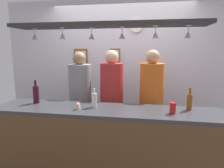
# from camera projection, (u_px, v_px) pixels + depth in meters

# --- Properties ---
(back_wall) EXTENTS (4.40, 0.06, 2.60)m
(back_wall) POSITION_uv_depth(u_px,v_px,m) (121.00, 72.00, 3.68)
(back_wall) COLOR silver
(back_wall) RESTS_ON ground_plane
(bar_counter) EXTENTS (2.70, 0.55, 1.02)m
(bar_counter) POSITION_uv_depth(u_px,v_px,m) (103.00, 141.00, 2.23)
(bar_counter) COLOR #38383D
(bar_counter) RESTS_ON ground_plane
(overhead_glass_rack) EXTENTS (2.20, 0.36, 0.04)m
(overhead_glass_rack) POSITION_uv_depth(u_px,v_px,m) (106.00, 25.00, 2.21)
(overhead_glass_rack) COLOR black
(hanging_wineglass_far_left) EXTENTS (0.07, 0.07, 0.13)m
(hanging_wineglass_far_left) POSITION_uv_depth(u_px,v_px,m) (35.00, 36.00, 2.40)
(hanging_wineglass_far_left) COLOR silver
(hanging_wineglass_far_left) RESTS_ON overhead_glass_rack
(hanging_wineglass_left) EXTENTS (0.07, 0.07, 0.13)m
(hanging_wineglass_left) POSITION_uv_depth(u_px,v_px,m) (62.00, 36.00, 2.28)
(hanging_wineglass_left) COLOR silver
(hanging_wineglass_left) RESTS_ON overhead_glass_rack
(hanging_wineglass_center_left) EXTENTS (0.07, 0.07, 0.13)m
(hanging_wineglass_center_left) POSITION_uv_depth(u_px,v_px,m) (92.00, 36.00, 2.30)
(hanging_wineglass_center_left) COLOR silver
(hanging_wineglass_center_left) RESTS_ON overhead_glass_rack
(hanging_wineglass_center) EXTENTS (0.07, 0.07, 0.13)m
(hanging_wineglass_center) POSITION_uv_depth(u_px,v_px,m) (122.00, 35.00, 2.20)
(hanging_wineglass_center) COLOR silver
(hanging_wineglass_center) RESTS_ON overhead_glass_rack
(hanging_wineglass_center_right) EXTENTS (0.07, 0.07, 0.13)m
(hanging_wineglass_center_right) POSITION_uv_depth(u_px,v_px,m) (155.00, 34.00, 2.11)
(hanging_wineglass_center_right) COLOR silver
(hanging_wineglass_center_right) RESTS_ON overhead_glass_rack
(hanging_wineglass_right) EXTENTS (0.07, 0.07, 0.13)m
(hanging_wineglass_right) POSITION_uv_depth(u_px,v_px,m) (188.00, 34.00, 2.07)
(hanging_wineglass_right) COLOR silver
(hanging_wineglass_right) RESTS_ON overhead_glass_rack
(person_left_grey_shirt) EXTENTS (0.34, 0.34, 1.67)m
(person_left_grey_shirt) POSITION_uv_depth(u_px,v_px,m) (80.00, 95.00, 3.03)
(person_left_grey_shirt) COLOR #2D334C
(person_left_grey_shirt) RESTS_ON ground_plane
(person_middle_red_shirt) EXTENTS (0.34, 0.34, 1.70)m
(person_middle_red_shirt) POSITION_uv_depth(u_px,v_px,m) (112.00, 96.00, 2.95)
(person_middle_red_shirt) COLOR #2D334C
(person_middle_red_shirt) RESTS_ON ground_plane
(person_right_orange_shirt) EXTENTS (0.34, 0.34, 1.70)m
(person_right_orange_shirt) POSITION_uv_depth(u_px,v_px,m) (151.00, 97.00, 2.85)
(person_right_orange_shirt) COLOR #2D334C
(person_right_orange_shirt) RESTS_ON ground_plane
(bottle_soda_clear) EXTENTS (0.06, 0.06, 0.23)m
(bottle_soda_clear) POSITION_uv_depth(u_px,v_px,m) (94.00, 100.00, 2.37)
(bottle_soda_clear) COLOR silver
(bottle_soda_clear) RESTS_ON bar_counter
(bottle_beer_amber_tall) EXTENTS (0.06, 0.06, 0.26)m
(bottle_beer_amber_tall) POSITION_uv_depth(u_px,v_px,m) (189.00, 101.00, 2.26)
(bottle_beer_amber_tall) COLOR brown
(bottle_beer_amber_tall) RESTS_ON bar_counter
(bottle_wine_dark_red) EXTENTS (0.08, 0.08, 0.30)m
(bottle_wine_dark_red) POSITION_uv_depth(u_px,v_px,m) (36.00, 94.00, 2.55)
(bottle_wine_dark_red) COLOR #380F19
(bottle_wine_dark_red) RESTS_ON bar_counter
(drink_can) EXTENTS (0.07, 0.07, 0.12)m
(drink_can) POSITION_uv_depth(u_px,v_px,m) (173.00, 108.00, 2.13)
(drink_can) COLOR red
(drink_can) RESTS_ON bar_counter
(cupcake) EXTENTS (0.06, 0.06, 0.08)m
(cupcake) POSITION_uv_depth(u_px,v_px,m) (78.00, 106.00, 2.29)
(cupcake) COLOR beige
(cupcake) RESTS_ON bar_counter
(picture_frame_caricature) EXTENTS (0.26, 0.02, 0.34)m
(picture_frame_caricature) POSITION_uv_depth(u_px,v_px,m) (81.00, 58.00, 3.72)
(picture_frame_caricature) COLOR brown
(picture_frame_caricature) RESTS_ON back_wall
(picture_frame_crest) EXTENTS (0.18, 0.02, 0.26)m
(picture_frame_crest) POSITION_uv_depth(u_px,v_px,m) (115.00, 56.00, 3.61)
(picture_frame_crest) COLOR brown
(picture_frame_crest) RESTS_ON back_wall
(wall_clock) EXTENTS (0.22, 0.03, 0.22)m
(wall_clock) POSITION_uv_depth(u_px,v_px,m) (136.00, 26.00, 3.45)
(wall_clock) COLOR white
(wall_clock) RESTS_ON back_wall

